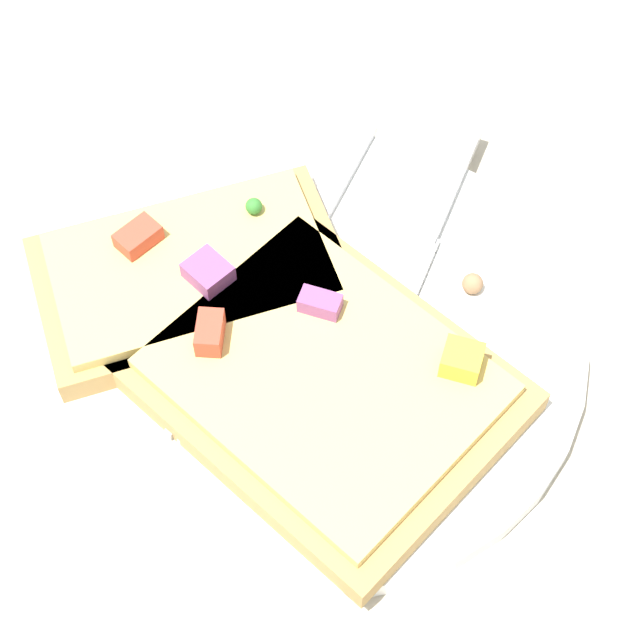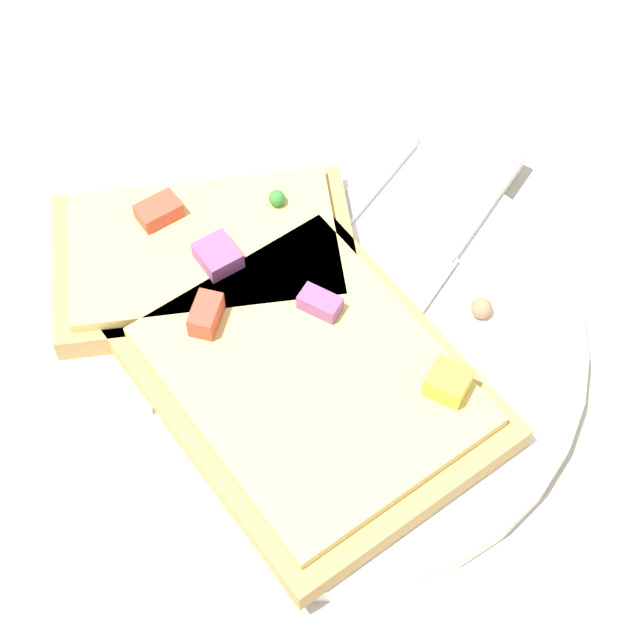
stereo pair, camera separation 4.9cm
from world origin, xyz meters
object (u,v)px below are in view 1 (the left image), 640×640
Objects in this scene: plate at (320,338)px; pizza_slice_corner at (191,274)px; fork at (276,289)px; knife at (413,255)px; pizza_slice_main at (325,383)px.

plate is 0.07m from pizza_slice_corner.
plate is at bearing 67.01° from fork.
fork is 0.95× the size of knife.
pizza_slice_corner reaches higher than knife.
pizza_slice_corner is (-0.01, -0.07, 0.02)m from plate.
knife is 1.13× the size of pizza_slice_main.
pizza_slice_corner reaches higher than plate.
knife is 1.30× the size of pizza_slice_corner.
pizza_slice_main reaches higher than plate.
pizza_slice_main reaches higher than pizza_slice_corner.
knife reaches higher than plate.
fork is 0.07m from knife.
plate is 0.06m from knife.
pizza_slice_main is (0.09, -0.02, 0.01)m from knife.
knife is at bearing -9.97° from pizza_slice_corner.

